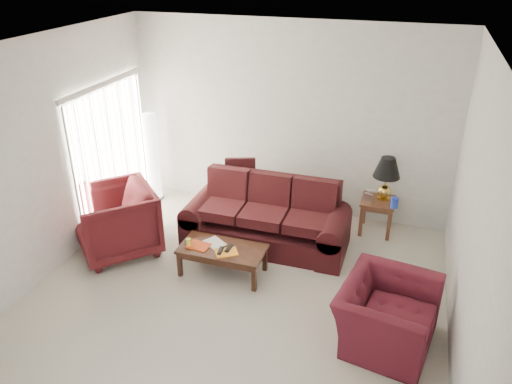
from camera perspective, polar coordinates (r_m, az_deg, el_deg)
floor at (r=6.32m, az=-2.43°, el=-11.87°), size 5.00×5.00×0.00m
blinds at (r=7.80m, az=-16.13°, el=4.03°), size 0.10×2.00×2.16m
sofa at (r=7.08m, az=1.11°, el=-2.67°), size 2.38×1.14×0.95m
throw_pillow at (r=7.69m, az=-1.80°, el=2.16°), size 0.52×0.37×0.49m
end_table at (r=7.71m, az=13.60°, el=-2.65°), size 0.50×0.50×0.53m
table_lamp at (r=7.49m, az=14.62°, el=1.47°), size 0.41×0.41×0.66m
clock at (r=7.46m, az=12.70°, el=-0.65°), size 0.14×0.09×0.14m
blue_canister at (r=7.38m, az=15.54°, el=-1.19°), size 0.11×0.11×0.16m
picture_frame at (r=7.66m, az=13.05°, el=0.15°), size 0.16×0.18×0.05m
floor_lamp at (r=8.47m, az=-11.71°, el=3.97°), size 0.26×0.26×1.52m
armchair_left at (r=7.19m, az=-15.72°, el=-3.23°), size 1.47×1.47×0.96m
armchair_right at (r=5.68m, az=14.70°, el=-13.41°), size 1.13×1.24×0.71m
coffee_table at (r=6.62m, az=-3.83°, el=-7.81°), size 1.16×0.65×0.39m
magazine_red at (r=6.57m, az=-6.56°, el=-6.14°), size 0.31×0.25×0.02m
magazine_white at (r=6.61m, az=-4.75°, el=-5.81°), size 0.35×0.33×0.02m
magazine_orange at (r=6.41m, az=-3.39°, el=-6.90°), size 0.34×0.32×0.02m
remote_a at (r=6.41m, az=-4.08°, el=-6.70°), size 0.07×0.18×0.02m
remote_b at (r=6.45m, az=-3.11°, el=-6.44°), size 0.06×0.18×0.02m
yellow_glass at (r=6.57m, az=-7.71°, el=-5.74°), size 0.08×0.08×0.11m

